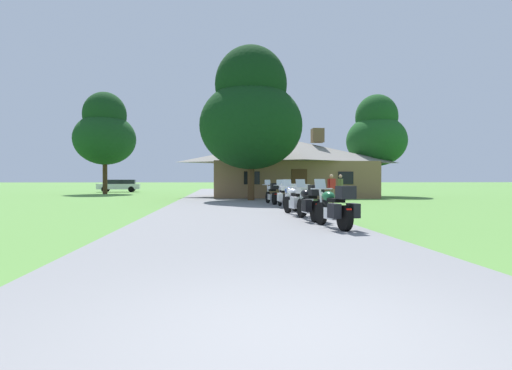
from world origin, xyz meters
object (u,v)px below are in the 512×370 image
object	(u,v)px
motorcycle_white_third_in_row	(297,200)
motorcycle_white_farthest_in_row	(272,194)
parked_white_suv_far_left	(119,185)
motorcycle_blue_fourth_in_row	(292,197)
bystander_red_shirt_beside_signpost	(331,187)
motorcycle_silver_fifth_in_row	(284,196)
tree_left_far	(105,132)
tree_right_of_lodge	(376,134)
bystander_olive_shirt_near_lodge	(340,187)
motorcycle_black_second_in_row	(310,203)
motorcycle_green_nearest_to_camera	(336,208)
tree_by_lodge_front	(251,113)

from	to	relation	value
motorcycle_white_third_in_row	motorcycle_white_farthest_in_row	size ratio (longest dim) A/B	0.99
parked_white_suv_far_left	motorcycle_white_third_in_row	bearing A→B (deg)	-163.09
motorcycle_blue_fourth_in_row	bystander_red_shirt_beside_signpost	xyz separation A→B (m)	(3.34, 5.81, 0.32)
motorcycle_white_third_in_row	motorcycle_silver_fifth_in_row	bearing A→B (deg)	76.59
motorcycle_blue_fourth_in_row	tree_left_far	distance (m)	28.02
parked_white_suv_far_left	motorcycle_blue_fourth_in_row	bearing A→B (deg)	-161.27
tree_right_of_lodge	bystander_olive_shirt_near_lodge	bearing A→B (deg)	-122.71
bystander_olive_shirt_near_lodge	bystander_red_shirt_beside_signpost	xyz separation A→B (m)	(-0.84, -1.05, 0.00)
bystander_olive_shirt_near_lodge	parked_white_suv_far_left	bearing A→B (deg)	39.19
motorcycle_black_second_in_row	motorcycle_blue_fourth_in_row	distance (m)	4.16
motorcycle_green_nearest_to_camera	motorcycle_silver_fifth_in_row	world-z (taller)	same
tree_by_lodge_front	parked_white_suv_far_left	size ratio (longest dim) A/B	2.06
motorcycle_blue_fourth_in_row	tree_by_lodge_front	size ratio (longest dim) A/B	0.21
motorcycle_blue_fourth_in_row	tree_left_far	world-z (taller)	tree_left_far
bystander_olive_shirt_near_lodge	tree_right_of_lodge	world-z (taller)	tree_right_of_lodge
bystander_olive_shirt_near_lodge	tree_by_lodge_front	xyz separation A→B (m)	(-5.17, 2.17, 4.65)
motorcycle_green_nearest_to_camera	parked_white_suv_far_left	distance (m)	39.45
motorcycle_blue_fourth_in_row	tree_right_of_lodge	bearing A→B (deg)	51.89
bystander_red_shirt_beside_signpost	motorcycle_white_farthest_in_row	bearing A→B (deg)	179.07
motorcycle_blue_fourth_in_row	motorcycle_silver_fifth_in_row	bearing A→B (deg)	84.18
motorcycle_silver_fifth_in_row	motorcycle_blue_fourth_in_row	bearing A→B (deg)	-91.64
motorcycle_blue_fourth_in_row	parked_white_suv_far_left	size ratio (longest dim) A/B	0.44
motorcycle_silver_fifth_in_row	tree_right_of_lodge	size ratio (longest dim) A/B	0.25
motorcycle_green_nearest_to_camera	motorcycle_white_farthest_in_row	size ratio (longest dim) A/B	1.00
parked_white_suv_far_left	bystander_red_shirt_beside_signpost	bearing A→B (deg)	-150.82
motorcycle_blue_fourth_in_row	tree_by_lodge_front	bearing A→B (deg)	90.26
motorcycle_white_farthest_in_row	tree_right_of_lodge	world-z (taller)	tree_right_of_lodge
motorcycle_green_nearest_to_camera	tree_right_of_lodge	size ratio (longest dim) A/B	0.24
motorcycle_blue_fourth_in_row	bystander_olive_shirt_near_lodge	xyz separation A→B (m)	(4.18, 6.86, 0.32)
motorcycle_white_third_in_row	bystander_olive_shirt_near_lodge	world-z (taller)	bystander_olive_shirt_near_lodge
motorcycle_black_second_in_row	bystander_olive_shirt_near_lodge	world-z (taller)	bystander_olive_shirt_near_lodge
motorcycle_silver_fifth_in_row	tree_right_of_lodge	xyz separation A→B (m)	(10.14, 14.03, 4.62)
bystander_red_shirt_beside_signpost	tree_by_lodge_front	world-z (taller)	tree_by_lodge_front
motorcycle_silver_fifth_in_row	motorcycle_white_third_in_row	bearing A→B (deg)	-94.59
motorcycle_white_third_in_row	tree_left_far	world-z (taller)	tree_left_far
bystander_olive_shirt_near_lodge	tree_left_far	size ratio (longest dim) A/B	0.17
bystander_red_shirt_beside_signpost	tree_by_lodge_front	xyz separation A→B (m)	(-4.33, 3.22, 4.65)
tree_right_of_lodge	motorcycle_black_second_in_row	bearing A→B (deg)	-116.96
motorcycle_blue_fourth_in_row	bystander_red_shirt_beside_signpost	distance (m)	6.71
motorcycle_black_second_in_row	motorcycle_green_nearest_to_camera	bearing A→B (deg)	-90.99
motorcycle_blue_fourth_in_row	parked_white_suv_far_left	world-z (taller)	parked_white_suv_far_left
motorcycle_green_nearest_to_camera	motorcycle_white_third_in_row	xyz separation A→B (m)	(-0.22, 4.11, 0.00)
bystander_olive_shirt_near_lodge	tree_right_of_lodge	size ratio (longest dim) A/B	0.20
bystander_red_shirt_beside_signpost	motorcycle_blue_fourth_in_row	bearing A→B (deg)	-138.96
motorcycle_black_second_in_row	tree_left_far	xyz separation A→B (m)	(-13.83, 27.81, 5.41)
motorcycle_blue_fourth_in_row	tree_left_far	size ratio (longest dim) A/B	0.21
motorcycle_black_second_in_row	motorcycle_silver_fifth_in_row	size ratio (longest dim) A/B	1.00
tree_right_of_lodge	tree_by_lodge_front	bearing A→B (deg)	-147.47
bystander_olive_shirt_near_lodge	tree_left_far	bearing A→B (deg)	48.44
motorcycle_blue_fourth_in_row	motorcycle_white_farthest_in_row	distance (m)	4.65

